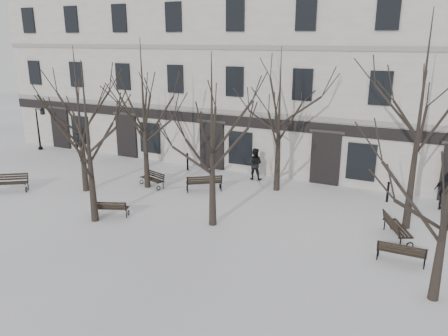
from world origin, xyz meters
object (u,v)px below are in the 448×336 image
Objects in this scene: bench_2 at (401,252)px; bench_3 at (153,178)px; bench_1 at (110,208)px; bench_0 at (9,182)px; bench_4 at (204,182)px; tree_0 at (78,103)px; tree_1 at (87,124)px; tree_2 at (212,121)px; lamp_post at (40,125)px; bench_5 at (396,227)px.

bench_2 reaches higher than bench_3.
bench_1 is 1.00× the size of bench_3.
bench_2 is at bearing -32.42° from bench_0.
bench_4 is at bearing -136.57° from bench_1.
tree_1 is (3.20, -2.91, -0.31)m from tree_0.
tree_2 reaches higher than bench_0.
bench_0 is 7.48m from bench_3.
bench_3 is at bearing -14.23° from bench_2.
tree_2 is at bearing -0.91° from bench_2.
bench_0 is at bearing -129.33° from bench_3.
bench_1 is at bearing -164.59° from tree_2.
tree_1 is 13.26m from bench_2.
bench_1 is (3.54, -2.27, -4.22)m from tree_0.
bench_1 is at bearing 5.31° from bench_2.
bench_3 is (-5.30, 3.16, -4.13)m from tree_2.
tree_1 is 4.17× the size of bench_2.
bench_0 is (-3.52, -1.87, -4.14)m from tree_0.
bench_4 is at bearing -10.92° from lamp_post.
tree_0 reaches higher than lamp_post.
tree_0 is at bearing -124.26° from bench_3.
tree_1 is 6.40m from bench_3.
tree_0 reaches higher than tree_1.
bench_5 is at bearing -10.56° from lamp_post.
bench_4 is at bearing 55.09° from bench_5.
bench_2 is (12.55, 1.77, -3.89)m from tree_1.
bench_3 is at bearing 37.53° from tree_0.
tree_2 is 7.43m from bench_3.
bench_2 is 2.07m from bench_5.
bench_0 is at bearing 73.42° from bench_5.
tree_0 is at bearing 172.86° from tree_2.
bench_3 is at bearing 149.19° from tree_2.
lamp_post is at bearing 149.12° from tree_0.
lamp_post is at bearing -177.34° from bench_3.
bench_5 is at bearing 14.75° from tree_2.
tree_0 is 5.96m from bench_1.
bench_0 is 19.09m from bench_5.
bench_3 is 0.89× the size of bench_4.
tree_1 is 3.67× the size of bench_0.
bench_2 is at bearing 123.93° from bench_4.
tree_1 is 15.14m from lamp_post.
lamp_post is (-24.89, 6.61, 1.34)m from bench_2.
tree_1 is 7.80m from bench_0.
tree_0 is 1.07× the size of tree_1.
tree_1 reaches higher than lamp_post.
tree_1 is 7.17m from bench_4.
bench_4 reaches higher than bench_2.
tree_0 reaches higher than bench_5.
lamp_post is at bearing 92.89° from bench_0.
bench_3 is 12.64m from bench_5.
bench_4 is at bearing 123.15° from tree_2.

